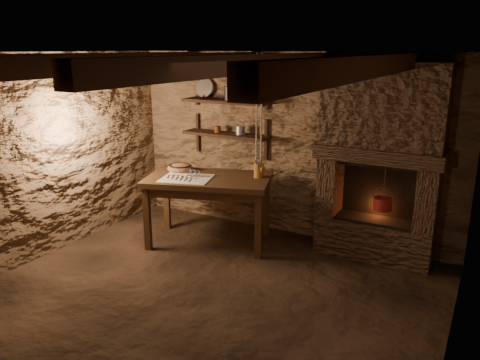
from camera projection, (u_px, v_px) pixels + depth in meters
The scene contains 25 objects.
floor at pixel (207, 295), 4.79m from camera, with size 4.50×4.50×0.00m, color black.
back_wall at pixel (288, 146), 6.15m from camera, with size 4.50×0.04×2.40m, color #4A3423.
front_wall at pixel (20, 264), 2.78m from camera, with size 4.50×0.04×2.40m, color #4A3423.
left_wall at pixel (45, 157), 5.52m from camera, with size 0.04×4.00×2.40m, color #4A3423.
right_wall at pixel (462, 224), 3.42m from camera, with size 0.04×4.00×2.40m, color #4A3423.
ceiling at pixel (201, 53), 4.14m from camera, with size 4.50×4.00×0.04m, color black.
beam_far_left at pixel (81, 61), 4.87m from camera, with size 0.14×3.95×0.16m, color black.
beam_mid_left at pixel (157, 62), 4.40m from camera, with size 0.14×3.95×0.16m, color black.
beam_mid_right at pixel (251, 64), 3.93m from camera, with size 0.14×3.95×0.16m, color black.
beam_far_right at pixel (370, 66), 3.46m from camera, with size 0.14×3.95×0.16m, color black.
shelf_lower at pixel (226, 135), 6.38m from camera, with size 1.25×0.30×0.04m, color black.
shelf_upper at pixel (226, 101), 6.26m from camera, with size 1.25×0.30×0.04m, color black.
hearth at pixel (380, 158), 5.36m from camera, with size 1.43×0.51×2.30m.
work_table at pixel (209, 207), 5.98m from camera, with size 1.74×1.32×0.88m.
linen_cloth at pixel (186, 178), 5.78m from camera, with size 0.61×0.49×0.01m, color white.
pewter_cutlery_row at pixel (185, 178), 5.76m from camera, with size 0.51×0.20×0.01m, color gray, non-canonical shape.
drinking_glasses at pixel (193, 173), 5.86m from camera, with size 0.20×0.06×0.08m, color silver, non-canonical shape.
stoneware_jug at pixel (259, 163), 5.80m from camera, with size 0.13×0.12×0.42m.
wooden_bowl at pixel (180, 168), 6.14m from camera, with size 0.34×0.34×0.12m, color #8C5B3D.
iron_stockpot at pixel (232, 94), 6.19m from camera, with size 0.22×0.22×0.16m, color #2E2B29.
tin_pan at pixel (205, 88), 6.49m from camera, with size 0.27×0.27×0.04m, color #A8A7A2.
small_kettle at pixel (240, 130), 6.26m from camera, with size 0.17×0.13×0.18m, color #A8A7A2, non-canonical shape.
rusty_tin at pixel (218, 129), 6.43m from camera, with size 0.09×0.09×0.09m, color #562811.
red_pot at pixel (383, 203), 5.43m from camera, with size 0.27×0.27×0.54m.
hanging_ropes at pixel (259, 108), 5.16m from camera, with size 0.08×0.08×1.20m, color beige, non-canonical shape.
Camera 1 is at (2.38, -3.59, 2.44)m, focal length 35.00 mm.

